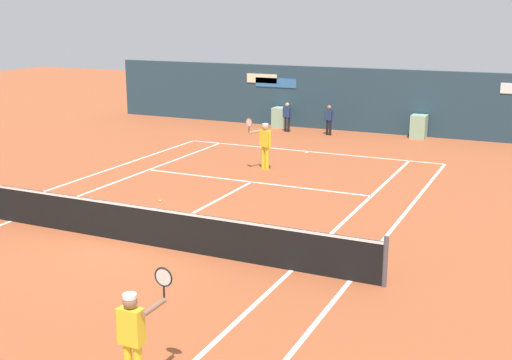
{
  "coord_description": "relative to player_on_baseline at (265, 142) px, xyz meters",
  "views": [
    {
      "loc": [
        8.76,
        -12.01,
        5.32
      ],
      "look_at": [
        1.34,
        3.89,
        0.8
      ],
      "focal_mm": 45.35,
      "sensor_mm": 36.0,
      "label": 1
    }
  ],
  "objects": [
    {
      "name": "sponsor_back_wall",
      "position": [
        0.33,
        8.83,
        0.42
      ],
      "size": [
        25.0,
        1.02,
        2.92
      ],
      "color": "#233D4C",
      "rests_on": "ground_plane"
    },
    {
      "name": "ground_plane",
      "position": [
        0.32,
        -7.57,
        -0.99
      ],
      "size": [
        80.0,
        80.0,
        0.01
      ],
      "color": "#A8512D"
    },
    {
      "name": "tennis_net",
      "position": [
        0.32,
        -8.14,
        -0.48
      ],
      "size": [
        12.1,
        0.1,
        1.07
      ],
      "color": "#4C4C51",
      "rests_on": "ground_plane"
    },
    {
      "name": "player_near_side",
      "position": [
        3.98,
        -13.35,
        -0.05
      ],
      "size": [
        0.63,
        0.65,
        1.79
      ],
      "rotation": [
        0.0,
        0.0,
        -0.01
      ],
      "color": "yellow",
      "rests_on": "ground_plane"
    },
    {
      "name": "ball_kid_centre_post",
      "position": [
        -0.12,
        7.31,
        -0.21
      ],
      "size": [
        0.45,
        0.22,
        1.35
      ],
      "rotation": [
        0.0,
        0.0,
        2.99
      ],
      "color": "black",
      "rests_on": "ground_plane"
    },
    {
      "name": "tennis_ball_near_service_line",
      "position": [
        -1.1,
        -4.97,
        -0.96
      ],
      "size": [
        0.07,
        0.07,
        0.07
      ],
      "primitive_type": "sphere",
      "color": "#CCE033",
      "rests_on": "ground_plane"
    },
    {
      "name": "player_on_baseline",
      "position": [
        0.0,
        0.0,
        0.0
      ],
      "size": [
        0.82,
        0.67,
        1.87
      ],
      "rotation": [
        0.0,
        0.0,
        2.77
      ],
      "color": "yellow",
      "rests_on": "ground_plane"
    },
    {
      "name": "ball_kid_right_post",
      "position": [
        -2.15,
        7.31,
        -0.21
      ],
      "size": [
        0.45,
        0.2,
        1.35
      ],
      "rotation": [
        0.0,
        0.0,
        3.06
      ],
      "color": "black",
      "rests_on": "ground_plane"
    }
  ]
}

